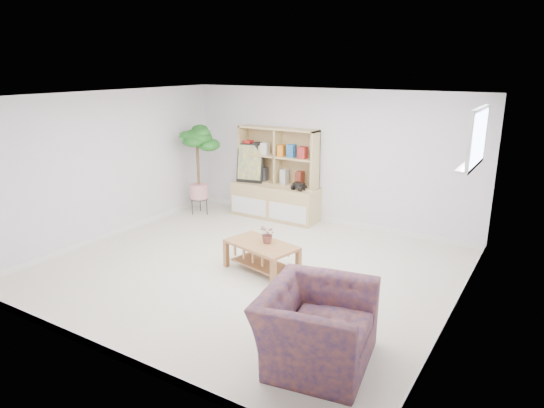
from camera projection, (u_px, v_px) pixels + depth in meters
The scene contains 14 objects.
floor at pixel (249, 269), 6.87m from camera, with size 5.50×5.00×0.01m, color beige.
ceiling at pixel (247, 96), 6.20m from camera, with size 5.50×5.00×0.01m, color white.
walls at pixel (248, 187), 6.53m from camera, with size 5.51×5.01×2.40m.
baseboard at pixel (249, 266), 6.86m from camera, with size 5.50×5.00×0.10m, color white, non-canonical shape.
window at pixel (478, 138), 5.43m from camera, with size 0.10×0.98×0.68m, color #D0E3FE, non-canonical shape.
window_sill at pixel (469, 165), 5.55m from camera, with size 0.14×1.00×0.04m, color white.
storage_unit at pixel (275, 174), 8.93m from camera, with size 1.68×0.57×1.68m, color tan, non-canonical shape.
poster at pixel (250, 163), 9.12m from camera, with size 0.53×0.12×0.73m, color yellow, non-canonical shape.
toy_truck at pixel (299, 186), 8.62m from camera, with size 0.28×0.20×0.15m, color black, non-canonical shape.
coffee_table at pixel (261, 257), 6.74m from camera, with size 1.01×0.55×0.41m, color brown, non-canonical shape.
table_plant at pixel (268, 234), 6.67m from camera, with size 0.23×0.20×0.26m, color #327A2C.
floor_tree at pixel (198, 171), 9.17m from camera, with size 0.63×0.63×1.70m, color #156214, non-canonical shape.
armchair at pixel (316, 322), 4.64m from camera, with size 1.14×1.00×0.85m, color navy.
sill_plant at pixel (473, 152), 5.62m from camera, with size 0.12×0.10×0.22m, color #156214.
Camera 1 is at (3.59, -5.23, 2.80)m, focal length 32.00 mm.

